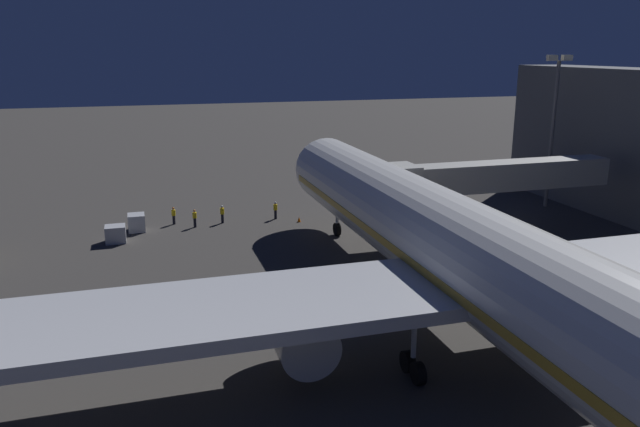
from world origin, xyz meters
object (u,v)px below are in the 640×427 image
at_px(ground_crew_by_belt_loader, 195,218).
at_px(ground_crew_under_port_wing, 222,213).
at_px(baggage_container_mid_row, 116,234).
at_px(baggage_container_near_belt, 137,223).
at_px(airliner_at_gate, 500,278).
at_px(traffic_cone_nose_starboard, 299,219).
at_px(apron_floodlight_mast, 554,120).
at_px(traffic_cone_nose_port, 341,216).
at_px(ground_crew_walking_aft, 174,215).
at_px(jet_bridge, 480,177).
at_px(ground_crew_marshaller_fwd, 275,209).

bearing_deg(ground_crew_by_belt_loader, ground_crew_under_port_wing, -165.14).
bearing_deg(baggage_container_mid_row, baggage_container_near_belt, -120.39).
height_order(airliner_at_gate, traffic_cone_nose_starboard, airliner_at_gate).
height_order(apron_floodlight_mast, traffic_cone_nose_port, apron_floodlight_mast).
bearing_deg(ground_crew_walking_aft, jet_bridge, 154.81).
relative_size(baggage_container_near_belt, ground_crew_marshaller_fwd, 1.00).
relative_size(ground_crew_by_belt_loader, ground_crew_marshaller_fwd, 0.98).
height_order(airliner_at_gate, baggage_container_near_belt, airliner_at_gate).
relative_size(baggage_container_near_belt, ground_crew_walking_aft, 1.03).
height_order(airliner_at_gate, ground_crew_under_port_wing, airliner_at_gate).
height_order(apron_floodlight_mast, ground_crew_by_belt_loader, apron_floodlight_mast).
bearing_deg(traffic_cone_nose_starboard, apron_floodlight_mast, 176.65).
bearing_deg(ground_crew_under_port_wing, apron_floodlight_mast, 174.42).
distance_m(baggage_container_near_belt, ground_crew_marshaller_fwd, 13.64).
height_order(baggage_container_near_belt, baggage_container_mid_row, baggage_container_near_belt).
xyz_separation_m(airliner_at_gate, apron_floodlight_mast, (-25.50, -30.41, 4.02)).
bearing_deg(airliner_at_gate, ground_crew_by_belt_loader, -69.46).
height_order(ground_crew_walking_aft, traffic_cone_nose_port, ground_crew_walking_aft).
bearing_deg(apron_floodlight_mast, ground_crew_walking_aft, -6.27).
bearing_deg(traffic_cone_nose_starboard, ground_crew_by_belt_loader, -6.01).
height_order(traffic_cone_nose_port, traffic_cone_nose_starboard, same).
bearing_deg(ground_crew_walking_aft, baggage_container_mid_row, 39.90).
bearing_deg(ground_crew_under_port_wing, jet_bridge, 152.15).
bearing_deg(baggage_container_near_belt, apron_floodlight_mast, 176.02).
height_order(airliner_at_gate, jet_bridge, airliner_at_gate).
bearing_deg(ground_crew_walking_aft, traffic_cone_nose_port, 170.54).
distance_m(baggage_container_near_belt, ground_crew_by_belt_loader, 5.45).
xyz_separation_m(jet_bridge, apron_floodlight_mast, (-13.37, -8.06, 3.88)).
height_order(ground_crew_walking_aft, traffic_cone_nose_starboard, ground_crew_walking_aft).
bearing_deg(jet_bridge, ground_crew_marshaller_fwd, -35.10).
bearing_deg(traffic_cone_nose_starboard, ground_crew_marshaller_fwd, -41.85).
distance_m(baggage_container_mid_row, ground_crew_walking_aft, 7.04).
bearing_deg(ground_crew_marshaller_fwd, jet_bridge, 144.90).
bearing_deg(ground_crew_marshaller_fwd, traffic_cone_nose_starboard, 138.15).
xyz_separation_m(jet_bridge, ground_crew_marshaller_fwd, (16.34, -11.48, -4.64)).
xyz_separation_m(airliner_at_gate, baggage_container_mid_row, (19.70, -30.27, -4.73)).
xyz_separation_m(ground_crew_under_port_wing, traffic_cone_nose_starboard, (-7.43, 1.81, -0.73)).
height_order(baggage_container_mid_row, ground_crew_under_port_wing, ground_crew_under_port_wing).
distance_m(ground_crew_under_port_wing, ground_crew_walking_aft, 4.76).
xyz_separation_m(jet_bridge, traffic_cone_nose_port, (9.93, -9.68, -5.36)).
xyz_separation_m(baggage_container_near_belt, ground_crew_walking_aft, (-3.55, -1.36, 0.14)).
bearing_deg(jet_bridge, ground_crew_under_port_wing, -27.85).
bearing_deg(ground_crew_walking_aft, ground_crew_under_port_wing, 168.63).
height_order(apron_floodlight_mast, traffic_cone_nose_starboard, apron_floodlight_mast).
bearing_deg(baggage_container_near_belt, ground_crew_walking_aft, -159.09).
bearing_deg(ground_crew_under_port_wing, baggage_container_near_belt, 2.90).
relative_size(apron_floodlight_mast, traffic_cone_nose_starboard, 29.47).
relative_size(airliner_at_gate, traffic_cone_nose_port, 122.50).
bearing_deg(apron_floodlight_mast, ground_crew_marshaller_fwd, -6.58).
xyz_separation_m(baggage_container_near_belt, ground_crew_marshaller_fwd, (-13.63, -0.41, 0.18)).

